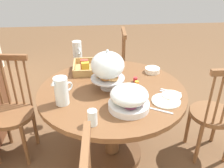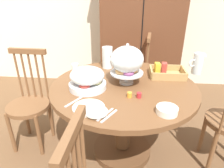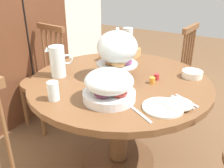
{
  "view_description": "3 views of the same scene",
  "coord_description": "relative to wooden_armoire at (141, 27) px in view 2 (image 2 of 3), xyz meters",
  "views": [
    {
      "loc": [
        -1.61,
        0.25,
        1.73
      ],
      "look_at": [
        0.12,
        0.1,
        0.79
      ],
      "focal_mm": 38.46,
      "sensor_mm": 36.0,
      "label": 1
    },
    {
      "loc": [
        0.15,
        -1.43,
        1.47
      ],
      "look_at": [
        0.02,
        0.1,
        0.74
      ],
      "focal_mm": 32.16,
      "sensor_mm": 36.0,
      "label": 2
    },
    {
      "loc": [
        -1.2,
        -0.65,
        1.39
      ],
      "look_at": [
        0.02,
        0.1,
        0.74
      ],
      "focal_mm": 38.64,
      "sensor_mm": 36.0,
      "label": 3
    }
  ],
  "objects": [
    {
      "name": "dining_table",
      "position": [
        -0.19,
        -1.4,
        -0.45
      ],
      "size": [
        1.23,
        1.23,
        0.74
      ],
      "color": "brown",
      "rests_on": "ground_plane"
    },
    {
      "name": "cereal_bowl",
      "position": [
        0.1,
        -1.81,
        -0.22
      ],
      "size": [
        0.14,
        0.14,
        0.04
      ],
      "primitive_type": "cylinder",
      "color": "white",
      "rests_on": "dining_table"
    },
    {
      "name": "table_knife",
      "position": [
        -0.3,
        -1.87,
        -0.24
      ],
      "size": [
        0.1,
        0.15,
        0.01
      ],
      "primitive_type": "cube",
      "rotation": [
        0.0,
        0.0,
        4.19
      ],
      "color": "silver",
      "rests_on": "dining_table"
    },
    {
      "name": "china_plate_small",
      "position": [
        -0.35,
        -1.86,
        -0.23
      ],
      "size": [
        0.15,
        0.15,
        0.01
      ],
      "primitive_type": "cylinder",
      "color": "white",
      "rests_on": "china_plate_large"
    },
    {
      "name": "orange_juice_pitcher",
      "position": [
        -0.37,
        -1.01,
        -0.15
      ],
      "size": [
        0.14,
        0.15,
        0.21
      ],
      "color": "silver",
      "rests_on": "dining_table"
    },
    {
      "name": "jam_jar_strawberry",
      "position": [
        -0.07,
        -1.62,
        -0.22
      ],
      "size": [
        0.04,
        0.04,
        0.04
      ],
      "primitive_type": "cylinder",
      "color": "#B7282D",
      "rests_on": "dining_table"
    },
    {
      "name": "wooden_armoire",
      "position": [
        0.0,
        0.0,
        0.0
      ],
      "size": [
        1.18,
        0.6,
        1.96
      ],
      "color": "brown",
      "rests_on": "ground_plane"
    },
    {
      "name": "pastry_stand_with_dome",
      "position": [
        -0.17,
        -1.37,
        -0.05
      ],
      "size": [
        0.28,
        0.28,
        0.34
      ],
      "color": "silver",
      "rests_on": "dining_table"
    },
    {
      "name": "soup_spoon",
      "position": [
        -0.54,
        -1.73,
        -0.24
      ],
      "size": [
        0.1,
        0.15,
        0.01
      ],
      "primitive_type": "cube",
      "rotation": [
        0.0,
        0.0,
        4.19
      ],
      "color": "silver",
      "rests_on": "dining_table"
    },
    {
      "name": "jam_jar_apricot",
      "position": [
        -0.14,
        -1.62,
        -0.22
      ],
      "size": [
        0.04,
        0.04,
        0.04
      ],
      "primitive_type": "cylinder",
      "color": "orange",
      "rests_on": "dining_table"
    },
    {
      "name": "wall_back",
      "position": [
        -0.31,
        0.33,
        0.32
      ],
      "size": [
        4.8,
        0.06,
        2.6
      ],
      "primitive_type": "cube",
      "color": "silver",
      "rests_on": "ground_plane"
    },
    {
      "name": "milk_pitcher",
      "position": [
        0.49,
        -1.09,
        -0.15
      ],
      "size": [
        0.17,
        0.1,
        0.2
      ],
      "color": "silver",
      "rests_on": "dining_table"
    },
    {
      "name": "china_plate_large",
      "position": [
        -0.42,
        -1.8,
        -0.24
      ],
      "size": [
        0.22,
        0.22,
        0.01
      ],
      "primitive_type": "cylinder",
      "color": "white",
      "rests_on": "dining_table"
    },
    {
      "name": "drinking_glass",
      "position": [
        -0.65,
        -1.24,
        -0.19
      ],
      "size": [
        0.06,
        0.06,
        0.11
      ],
      "primitive_type": "cylinder",
      "color": "silver",
      "rests_on": "dining_table"
    },
    {
      "name": "windsor_chair_near_window",
      "position": [
        -0.06,
        -0.5,
        -0.53
      ],
      "size": [
        0.4,
        0.4,
        0.97
      ],
      "color": "brown",
      "rests_on": "ground_plane"
    },
    {
      "name": "fruit_platter_covered",
      "position": [
        -0.48,
        -1.5,
        -0.16
      ],
      "size": [
        0.3,
        0.3,
        0.18
      ],
      "color": "silver",
      "rests_on": "dining_table"
    },
    {
      "name": "windsor_chair_by_cabinet",
      "position": [
        -1.1,
        -1.34,
        -0.53
      ],
      "size": [
        0.4,
        0.4,
        0.97
      ],
      "color": "brown",
      "rests_on": "ground_plane"
    },
    {
      "name": "cereal_basket",
      "position": [
        0.18,
        -1.18,
        -0.21
      ],
      "size": [
        0.32,
        0.24,
        0.12
      ],
      "color": "tan",
      "rests_on": "dining_table"
    },
    {
      "name": "ground_plane",
      "position": [
        -0.31,
        -1.5,
        -0.98
      ],
      "size": [
        10.0,
        10.0,
        0.0
      ],
      "primitive_type": "plane",
      "color": "brown"
    },
    {
      "name": "dinner_fork",
      "position": [
        -0.27,
        -1.88,
        -0.24
      ],
      "size": [
        0.1,
        0.15,
        0.01
      ],
      "primitive_type": "cube",
      "rotation": [
        0.0,
        0.0,
        4.19
      ],
      "color": "silver",
      "rests_on": "dining_table"
    }
  ]
}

